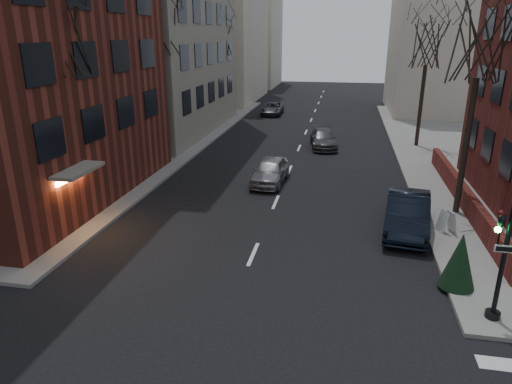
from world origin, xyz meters
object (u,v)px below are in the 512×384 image
at_px(tree_right_a, 482,40).
at_px(tree_left_a, 52,29).
at_px(tree_left_b, 162,23).
at_px(sandwich_board, 447,221).
at_px(evergreen_shrub, 460,260).
at_px(car_lane_gray, 323,139).
at_px(car_lane_far, 272,109).
at_px(car_lane_silver, 270,171).
at_px(parked_sedan, 407,213).
at_px(traffic_signal, 500,266).
at_px(tree_left_c, 219,36).
at_px(streetlamp_far, 231,75).
at_px(streetlamp_near, 152,104).
at_px(tree_right_b, 428,43).

bearing_deg(tree_right_a, tree_left_a, -167.20).
bearing_deg(tree_right_a, tree_left_b, 155.56).
bearing_deg(sandwich_board, evergreen_shrub, -119.28).
height_order(car_lane_gray, sandwich_board, car_lane_gray).
xyz_separation_m(sandwich_board, evergreen_shrub, (-0.55, -4.71, 0.50)).
height_order(car_lane_gray, car_lane_far, car_lane_gray).
bearing_deg(car_lane_silver, parked_sedan, -35.31).
distance_m(traffic_signal, tree_left_c, 35.76).
distance_m(tree_left_a, streetlamp_far, 28.32).
distance_m(tree_right_a, parked_sedan, 8.04).
xyz_separation_m(streetlamp_far, parked_sedan, (14.40, -26.49, -3.40)).
bearing_deg(evergreen_shrub, car_lane_gray, 105.52).
xyz_separation_m(tree_left_b, evergreen_shrub, (16.10, -15.30, -7.78)).
bearing_deg(streetlamp_near, streetlamp_far, 90.00).
relative_size(tree_left_a, streetlamp_near, 1.63).
relative_size(tree_right_b, streetlamp_far, 1.46).
bearing_deg(tree_left_a, evergreen_shrub, -11.59).
relative_size(streetlamp_far, car_lane_silver, 1.45).
xyz_separation_m(traffic_signal, tree_right_b, (0.86, 23.01, 5.68)).
bearing_deg(parked_sedan, car_lane_silver, 148.59).
bearing_deg(car_lane_far, evergreen_shrub, -72.03).
height_order(tree_right_a, car_lane_far, tree_right_a).
bearing_deg(streetlamp_near, tree_right_a, -13.24).
bearing_deg(tree_left_b, parked_sedan, -34.98).
height_order(traffic_signal, car_lane_silver, traffic_signal).
distance_m(traffic_signal, tree_left_b, 24.87).
xyz_separation_m(tree_left_a, tree_right_b, (17.60, 18.00, -0.88)).
bearing_deg(tree_right_b, car_lane_silver, -131.45).
relative_size(tree_left_c, car_lane_far, 2.13).
xyz_separation_m(traffic_signal, tree_right_a, (0.86, 9.01, 6.12)).
height_order(tree_left_a, evergreen_shrub, tree_left_a).
distance_m(tree_right_a, sandwich_board, 7.90).
relative_size(tree_right_a, sandwich_board, 10.15).
bearing_deg(car_lane_gray, evergreen_shrub, -82.39).
distance_m(streetlamp_far, parked_sedan, 30.35).
height_order(tree_left_b, streetlamp_far, tree_left_b).
height_order(tree_left_a, tree_right_b, tree_left_a).
bearing_deg(streetlamp_near, tree_left_c, 91.91).
relative_size(car_lane_silver, car_lane_far, 0.95).
bearing_deg(traffic_signal, evergreen_shrub, 110.51).
xyz_separation_m(car_lane_gray, sandwich_board, (6.06, -15.14, -0.04)).
relative_size(traffic_signal, tree_left_b, 0.37).
distance_m(tree_right_b, streetlamp_far, 20.01).
xyz_separation_m(tree_right_a, tree_right_b, (0.00, 14.00, -0.44)).
bearing_deg(tree_left_a, sandwich_board, 4.83).
relative_size(streetlamp_near, parked_sedan, 1.23).
xyz_separation_m(tree_right_b, parked_sedan, (-2.60, -16.49, -6.75)).
bearing_deg(tree_right_b, tree_left_c, 155.56).
relative_size(traffic_signal, evergreen_shrub, 2.04).
height_order(tree_right_a, car_lane_gray, tree_right_a).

